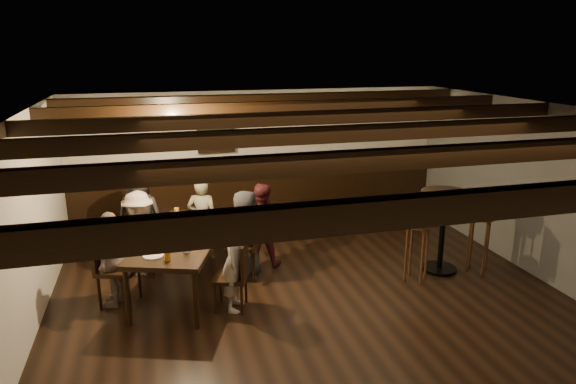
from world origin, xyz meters
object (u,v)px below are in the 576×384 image
object	(u,v)px
chair_right_far	(232,288)
bar_stool_right	(479,242)
bar_stool_left	(417,250)
person_bench_centre	(202,219)
dining_table	(183,240)
person_left_near	(139,233)
chair_left_near	(144,256)
person_right_near	(246,235)
person_left_far	(113,259)
person_bench_left	(140,216)
person_right_far	(234,261)
chair_left_far	(118,281)
person_bench_right	(261,225)
high_top_table	(443,219)
chair_right_near	(244,257)

from	to	relation	value
chair_right_far	bar_stool_right	xyz separation A→B (m)	(3.56, 0.17, 0.18)
bar_stool_left	person_bench_centre	bearing A→B (deg)	131.56
dining_table	person_left_near	size ratio (longest dim) A/B	1.85
chair_left_near	bar_stool_left	bearing A→B (deg)	91.14
person_left_near	person_right_near	distance (m)	1.50
dining_table	person_left_far	size ratio (longest dim) A/B	1.84
person_bench_centre	person_left_far	xyz separation A→B (m)	(-1.21, -1.16, -0.02)
person_left_near	person_left_far	xyz separation A→B (m)	(-0.30, -0.85, 0.00)
chair_left_near	bar_stool_right	bearing A→B (deg)	95.55
person_bench_left	bar_stool_right	bearing A→B (deg)	-179.89
person_right_near	dining_table	bearing A→B (deg)	120.96
person_bench_centre	bar_stool_left	size ratio (longest dim) A/B	1.05
person_right_near	person_left_near	bearing A→B (deg)	90.00
person_left_near	person_right_near	xyz separation A→B (m)	(1.41, -0.50, 0.02)
person_bench_left	person_right_far	bearing A→B (deg)	140.71
bar_stool_left	bar_stool_right	size ratio (longest dim) A/B	1.00
person_right_near	person_right_far	size ratio (longest dim) A/B	0.99
person_bench_centre	person_left_far	size ratio (longest dim) A/B	1.04
chair_left_far	bar_stool_left	size ratio (longest dim) A/B	0.83
chair_left_far	person_bench_left	distance (m)	1.42
person_bench_centre	person_left_far	distance (m)	1.68
person_bench_left	person_left_far	bearing A→B (deg)	96.34
person_bench_right	high_top_table	bearing A→B (deg)	179.72
chair_left_far	bar_stool_right	size ratio (longest dim) A/B	0.83
chair_left_near	person_bench_right	bearing A→B (deg)	105.54
person_left_near	chair_right_far	bearing A→B (deg)	58.49
chair_left_near	high_top_table	xyz separation A→B (m)	(4.11, -1.00, 0.52)
chair_left_near	person_right_near	xyz separation A→B (m)	(1.38, -0.49, 0.37)
dining_table	chair_right_far	world-z (taller)	chair_right_far
person_left_far	chair_right_near	bearing A→B (deg)	121.47
person_right_far	bar_stool_left	distance (m)	2.54
chair_right_near	person_bench_centre	world-z (taller)	person_bench_centre
person_bench_right	person_left_far	world-z (taller)	person_bench_right
chair_right_near	bar_stool_left	size ratio (longest dim) A/B	0.81
person_bench_left	chair_right_near	bearing A→B (deg)	164.48
chair_right_near	chair_right_far	distance (m)	0.90
dining_table	chair_left_near	bearing A→B (deg)	147.92
person_bench_centre	person_right_near	distance (m)	0.96
chair_left_far	chair_right_near	world-z (taller)	chair_left_far
person_left_near	person_bench_left	bearing A→B (deg)	-161.57
chair_right_far	person_right_near	world-z (taller)	person_right_near
person_bench_right	bar_stool_left	distance (m)	2.23
chair_right_far	person_left_near	size ratio (longest dim) A/B	0.72
person_bench_centre	person_right_near	bearing A→B (deg)	141.34
person_bench_left	person_right_near	world-z (taller)	person_bench_left
person_right_far	bar_stool_right	world-z (taller)	person_right_far
person_bench_right	chair_left_near	bearing A→B (deg)	15.54
person_bench_left	person_right_near	distance (m)	1.71
chair_right_near	person_left_near	world-z (taller)	person_left_near
chair_left_far	person_bench_centre	size ratio (longest dim) A/B	0.79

